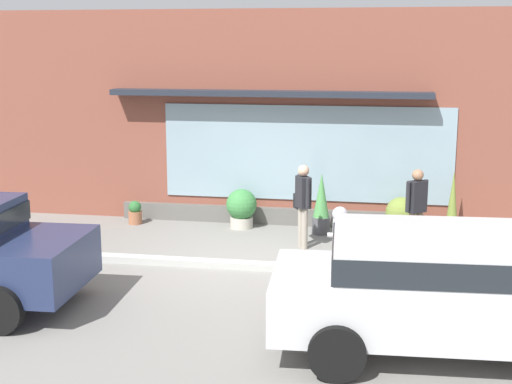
{
  "coord_description": "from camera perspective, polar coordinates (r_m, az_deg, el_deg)",
  "views": [
    {
      "loc": [
        2.38,
        -11.82,
        3.83
      ],
      "look_at": [
        0.04,
        1.2,
        1.06
      ],
      "focal_mm": 50.31,
      "sensor_mm": 36.0,
      "label": 1
    }
  ],
  "objects": [
    {
      "name": "curb_strip",
      "position": [
        12.44,
        -1.33,
        -5.83
      ],
      "size": [
        14.0,
        0.24,
        0.12
      ],
      "primitive_type": "cube",
      "color": "#B2B2AD",
      "rests_on": "ground_plane"
    },
    {
      "name": "fire_hydrant",
      "position": [
        12.93,
        6.66,
        -3.26
      ],
      "size": [
        0.43,
        0.41,
        0.97
      ],
      "color": "#B2B2B7",
      "rests_on": "ground_plane"
    },
    {
      "name": "parked_car_silver",
      "position": [
        9.23,
        14.46,
        -7.12
      ],
      "size": [
        4.43,
        2.26,
        1.56
      ],
      "rotation": [
        0.0,
        0.0,
        0.06
      ],
      "color": "silver",
      "rests_on": "ground_plane"
    },
    {
      "name": "potted_plant_window_right",
      "position": [
        15.61,
        -9.59,
        -1.62
      ],
      "size": [
        0.29,
        0.29,
        0.5
      ],
      "color": "#9E6042",
      "rests_on": "ground_plane"
    },
    {
      "name": "pedestrian_with_handbag",
      "position": [
        13.51,
        3.73,
        -0.63
      ],
      "size": [
        0.4,
        0.63,
        1.6
      ],
      "rotation": [
        0.0,
        0.0,
        2.09
      ],
      "color": "#9E9384",
      "rests_on": "ground_plane"
    },
    {
      "name": "potted_plant_near_hydrant",
      "position": [
        14.59,
        5.21,
        -1.03
      ],
      "size": [
        0.36,
        0.36,
        1.25
      ],
      "color": "#4C4C51",
      "rests_on": "ground_plane"
    },
    {
      "name": "potted_plant_doorstep",
      "position": [
        15.03,
        -1.16,
        -1.22
      ],
      "size": [
        0.64,
        0.64,
        0.83
      ],
      "color": "#B7B2A3",
      "rests_on": "ground_plane"
    },
    {
      "name": "pedestrian_passerby",
      "position": [
        13.46,
        12.64,
        -0.96
      ],
      "size": [
        0.41,
        0.37,
        1.57
      ],
      "rotation": [
        0.0,
        0.0,
        3.87
      ],
      "color": "brown",
      "rests_on": "ground_plane"
    },
    {
      "name": "ground_plane",
      "position": [
        12.65,
        -1.15,
        -5.82
      ],
      "size": [
        60.0,
        60.0,
        0.0
      ],
      "primitive_type": "plane",
      "color": "gray"
    },
    {
      "name": "storefront",
      "position": [
        15.28,
        1.21,
        5.74
      ],
      "size": [
        14.0,
        0.81,
        4.51
      ],
      "color": "brown",
      "rests_on": "ground_plane"
    },
    {
      "name": "potted_plant_by_entrance",
      "position": [
        14.78,
        15.35,
        -1.05
      ],
      "size": [
        0.24,
        0.24,
        1.35
      ],
      "color": "#B7B2A3",
      "rests_on": "ground_plane"
    },
    {
      "name": "potted_plant_corner_tall",
      "position": [
        14.72,
        11.46,
        -1.8
      ],
      "size": [
        0.63,
        0.63,
        0.79
      ],
      "color": "#33473D",
      "rests_on": "ground_plane"
    }
  ]
}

